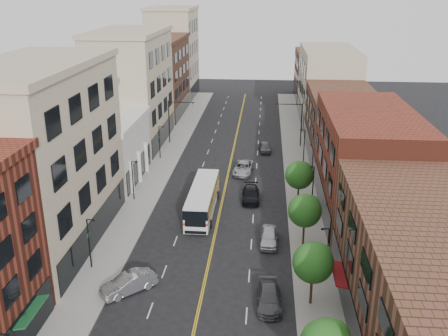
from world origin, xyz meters
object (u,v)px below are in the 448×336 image
(car_parked_far, at_px, (269,237))
(car_lane_behind, at_px, (202,184))
(car_angle_b, at_px, (129,283))
(car_lane_b, at_px, (243,168))
(car_parked_mid, at_px, (269,298))
(car_lane_a, at_px, (251,195))
(car_lane_c, at_px, (265,147))
(city_bus, at_px, (203,198))

(car_parked_far, bearing_deg, car_lane_behind, 123.64)
(car_angle_b, xyz_separation_m, car_lane_behind, (3.52, 23.43, -0.01))
(car_lane_behind, relative_size, car_lane_b, 0.87)
(car_parked_mid, relative_size, car_lane_behind, 0.99)
(car_angle_b, relative_size, car_lane_behind, 1.01)
(car_parked_mid, xyz_separation_m, car_lane_b, (-3.66, 31.08, 0.08))
(car_lane_b, bearing_deg, car_lane_behind, -121.96)
(car_lane_a, relative_size, car_lane_b, 0.92)
(car_parked_mid, distance_m, car_lane_c, 41.26)
(car_parked_mid, xyz_separation_m, car_parked_far, (-0.01, 10.68, 0.07))
(car_angle_b, height_order, car_parked_far, car_angle_b)
(car_parked_mid, xyz_separation_m, car_lane_a, (-2.28, 21.63, 0.05))
(car_lane_c, bearing_deg, car_lane_behind, -121.50)
(car_lane_behind, relative_size, car_lane_c, 1.13)
(car_lane_behind, height_order, car_lane_b, car_lane_behind)
(car_lane_behind, bearing_deg, car_lane_a, 159.91)
(car_parked_mid, relative_size, car_lane_a, 0.93)
(car_lane_behind, xyz_separation_m, car_lane_b, (5.09, 6.72, -0.02))
(car_parked_far, relative_size, car_lane_behind, 0.92)
(city_bus, relative_size, car_lane_a, 2.35)
(car_parked_far, relative_size, car_lane_a, 0.87)
(car_angle_b, bearing_deg, car_parked_far, 86.09)
(car_parked_far, height_order, car_lane_behind, car_lane_behind)
(car_parked_mid, xyz_separation_m, car_lane_c, (-0.68, 41.26, 0.04))
(city_bus, bearing_deg, car_angle_b, -104.59)
(car_lane_behind, bearing_deg, car_parked_mid, 112.56)
(car_angle_b, bearing_deg, car_lane_c, 121.54)
(city_bus, distance_m, car_lane_a, 6.86)
(car_angle_b, relative_size, car_lane_c, 1.14)
(car_lane_behind, bearing_deg, car_lane_b, -124.30)
(car_lane_a, bearing_deg, car_lane_b, 96.63)
(car_lane_behind, height_order, car_lane_a, car_lane_behind)
(car_parked_far, distance_m, car_lane_c, 30.58)
(car_lane_behind, xyz_separation_m, car_lane_a, (6.46, -2.73, -0.05))
(car_parked_mid, height_order, car_lane_a, car_lane_a)
(car_parked_far, bearing_deg, car_angle_b, -140.39)
(car_lane_c, bearing_deg, car_parked_far, -94.73)
(car_lane_b, relative_size, car_lane_c, 1.30)
(car_parked_far, xyz_separation_m, car_lane_a, (-2.27, 10.95, -0.02))
(city_bus, height_order, car_lane_a, city_bus)
(car_lane_b, bearing_deg, car_lane_a, -76.57)
(car_parked_far, bearing_deg, car_parked_mid, -88.84)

